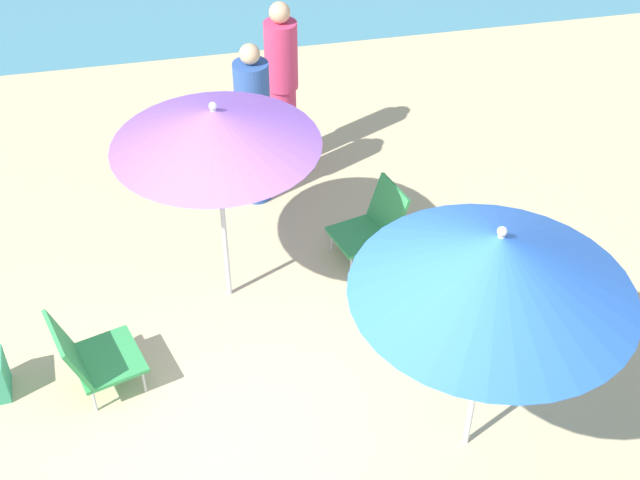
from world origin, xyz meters
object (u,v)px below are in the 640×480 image
at_px(beach_chair_a, 89,355).
at_px(umbrella_purple, 215,128).
at_px(person_b, 282,87).
at_px(umbrella_blue, 496,264).
at_px(person_a, 254,125).
at_px(beach_chair_b, 373,223).

bearing_deg(beach_chair_a, umbrella_purple, 19.78).
xyz_separation_m(beach_chair_a, person_b, (1.91, 2.66, 0.52)).
height_order(umbrella_blue, person_a, umbrella_blue).
xyz_separation_m(umbrella_blue, beach_chair_a, (-2.54, 1.05, -1.31)).
relative_size(beach_chair_b, person_b, 0.39).
bearing_deg(beach_chair_a, umbrella_blue, -39.33).
xyz_separation_m(beach_chair_a, beach_chair_b, (2.42, 1.10, -0.03)).
xyz_separation_m(umbrella_purple, beach_chair_a, (-1.11, -0.82, -1.28)).
height_order(beach_chair_a, person_a, person_a).
distance_m(umbrella_blue, beach_chair_a, 3.04).
distance_m(person_a, person_b, 0.64).
bearing_deg(person_b, umbrella_blue, -100.89).
distance_m(umbrella_blue, person_a, 3.44).
distance_m(umbrella_blue, person_b, 3.84).
relative_size(umbrella_blue, beach_chair_a, 2.79).
xyz_separation_m(umbrella_purple, person_b, (0.80, 1.83, -0.77)).
bearing_deg(beach_chair_b, beach_chair_a, 10.06).
height_order(beach_chair_b, person_a, person_a).
bearing_deg(beach_chair_a, person_b, 37.47).
bearing_deg(umbrella_purple, person_b, 66.46).
bearing_deg(umbrella_purple, person_a, 71.32).
bearing_deg(person_b, beach_chair_a, -146.25).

